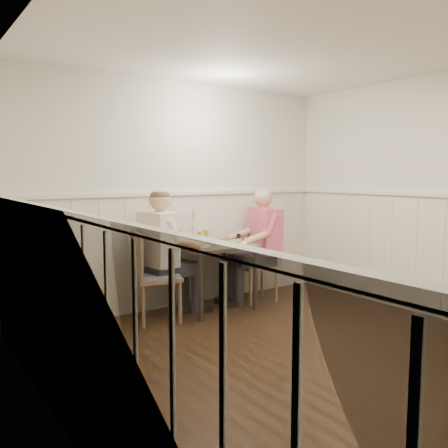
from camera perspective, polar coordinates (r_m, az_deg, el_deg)
name	(u,v)px	position (r m, az deg, el deg)	size (l,w,h in m)	color
ground_plane	(321,365)	(4.08, 11.64, -16.31)	(4.50, 4.50, 0.00)	#45301D
room_shell	(326,177)	(3.78, 12.13, 5.53)	(4.04, 4.54, 2.60)	silver
wainscot	(268,268)	(4.36, 5.27, -5.28)	(4.00, 4.49, 1.34)	silver
dining_table	(214,254)	(5.38, -1.22, -3.61)	(0.83, 0.70, 0.75)	#4D4339
chair_right	(261,262)	(5.84, 4.42, -4.56)	(0.47, 0.47, 0.87)	tan
chair_left	(151,273)	(5.01, -8.78, -5.86)	(0.53, 0.53, 0.95)	tan
man_in_pink	(262,253)	(5.82, 4.58, -3.51)	(0.68, 0.47, 1.39)	#3F3F47
diner_cream	(162,264)	(5.06, -7.48, -4.85)	(0.69, 0.48, 1.41)	#3F3F47
plate_man	(234,242)	(5.40, 1.16, -2.16)	(0.29, 0.29, 0.07)	white
plate_diner	(197,245)	(5.17, -3.23, -2.58)	(0.25, 0.25, 0.06)	white
beer_glass_a	(206,232)	(5.52, -2.16, -1.01)	(0.07, 0.07, 0.17)	silver
beer_glass_b	(200,233)	(5.50, -2.95, -1.15)	(0.06, 0.06, 0.16)	silver
beer_bottle	(178,234)	(5.34, -5.56, -1.26)	(0.07, 0.07, 0.27)	black
rolled_napkin	(244,244)	(5.25, 2.39, -2.44)	(0.17, 0.16, 0.04)	white
grass_vase	(192,227)	(5.49, -3.93, -0.38)	(0.05, 0.05, 0.41)	silver
gingham_mat	(188,244)	(5.40, -4.29, -2.40)	(0.30, 0.26, 0.01)	#616DA6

